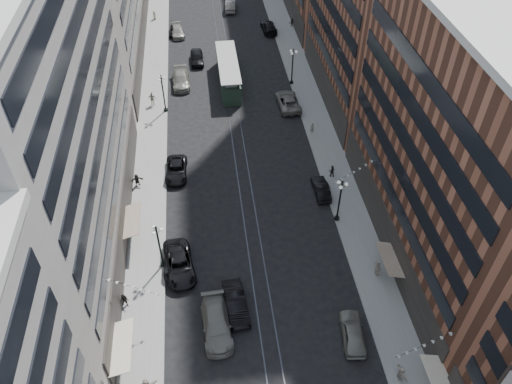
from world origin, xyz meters
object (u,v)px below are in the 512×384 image
lamppost_sw_far (159,245)px  lamppost_sw_mid (163,92)px  car_7 (176,170)px  car_13 (197,57)px  pedestrian_6 (152,99)px  car_8 (181,79)px  car_5 (236,303)px  car_9 (174,30)px  pedestrian_5 (137,180)px  car_4 (353,332)px  pedestrian_2 (125,301)px  car_2 (180,265)px  lamppost_se_far (340,199)px  pedestrian_7 (332,171)px  lamppost_se_mid (292,65)px  car_14 (230,6)px  pedestrian_extra_1 (401,373)px  car_12 (269,27)px  pedestrian_8 (312,128)px  streetcar (228,73)px  pedestrian_9 (292,23)px  car_extra_0 (176,260)px  car_extra_2 (217,324)px  car_10 (321,189)px  car_11 (288,101)px  pedestrian_extra_2 (154,15)px  car_extra_1 (177,31)px  pedestrian_4 (378,268)px

lamppost_sw_far → lamppost_sw_mid: 27.00m
car_7 → car_13: size_ratio=1.06×
pedestrian_6 → car_8: bearing=-118.7°
car_7 → pedestrian_6: 15.49m
car_5 → car_9: bearing=89.8°
car_8 → pedestrian_5: 22.39m
car_8 → car_4: bearing=-73.7°
lamppost_sw_far → car_13: 40.56m
car_4 → car_8: size_ratio=0.79×
lamppost_sw_mid → pedestrian_2: lamppost_sw_mid is taller
car_2 → lamppost_se_far: bearing=8.4°
lamppost_se_far → pedestrian_7: bearing=81.6°
lamppost_se_mid → car_14: bearing=103.9°
pedestrian_7 → car_8: bearing=-44.4°
pedestrian_7 → pedestrian_extra_1: pedestrian_extra_1 is taller
car_12 → pedestrian_8: size_ratio=3.43×
car_4 → car_2: bearing=-25.6°
pedestrian_2 → pedestrian_5: pedestrian_2 is taller
streetcar → car_13: size_ratio=2.59×
car_8 → pedestrian_9: (19.49, 16.82, 0.02)m
car_5 → car_8: (-4.46, 39.65, 0.03)m
lamppost_sw_far → lamppost_se_far: size_ratio=1.00×
car_7 → car_extra_0: (-0.09, -13.63, 0.01)m
pedestrian_8 → car_extra_0: size_ratio=0.30×
car_12 → pedestrian_2: bearing=65.7°
car_12 → pedestrian_6: pedestrian_6 is taller
pedestrian_8 → car_extra_2: 30.75m
lamppost_se_mid → pedestrian_7: (1.02, -21.06, -2.18)m
pedestrian_7 → car_2: bearing=42.1°
car_7 → car_9: car_7 is taller
car_9 → car_10: size_ratio=0.95×
lamppost_sw_far → pedestrian_5: (-3.04, 12.07, -2.15)m
car_10 → car_14: 51.24m
car_12 → pedestrian_7: size_ratio=3.61×
car_11 → pedestrian_8: bearing=104.0°
pedestrian_extra_1 → pedestrian_extra_2: bearing=8.8°
car_10 → pedestrian_8: size_ratio=2.69×
car_12 → car_13: bearing=33.4°
lamppost_sw_mid → lamppost_se_far: size_ratio=1.00×
pedestrian_9 → car_5: bearing=-92.4°
car_12 → pedestrian_8: 30.10m
lamppost_se_far → lamppost_se_mid: 28.00m
car_13 → pedestrian_8: 24.97m
streetcar → pedestrian_extra_2: streetcar is taller
lamppost_sw_mid → pedestrian_8: lamppost_sw_mid is taller
pedestrian_8 → pedestrian_7: bearing=71.3°
car_extra_0 → car_extra_1: size_ratio=1.07×
car_5 → pedestrian_4: pedestrian_4 is taller
car_7 → car_8: bearing=90.2°
pedestrian_4 → car_7: 25.67m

